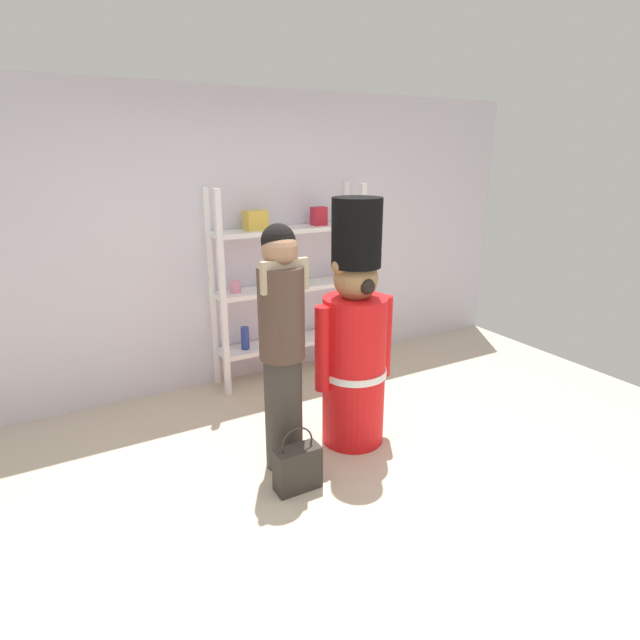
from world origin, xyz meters
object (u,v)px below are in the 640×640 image
teddy_bear_guard (354,341)px  person_shopper (282,343)px  merchandise_shelf (288,283)px  shopping_bag (298,468)px

teddy_bear_guard → person_shopper: (-0.59, -0.05, 0.11)m
teddy_bear_guard → person_shopper: 0.60m
merchandise_shelf → teddy_bear_guard: merchandise_shelf is taller
person_shopper → shopping_bag: 0.80m
merchandise_shelf → shopping_bag: size_ratio=4.07×
teddy_bear_guard → merchandise_shelf: bearing=84.1°
teddy_bear_guard → shopping_bag: size_ratio=4.06×
teddy_bear_guard → shopping_bag: 0.96m
merchandise_shelf → shopping_bag: 2.00m
shopping_bag → teddy_bear_guard: bearing=28.0°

